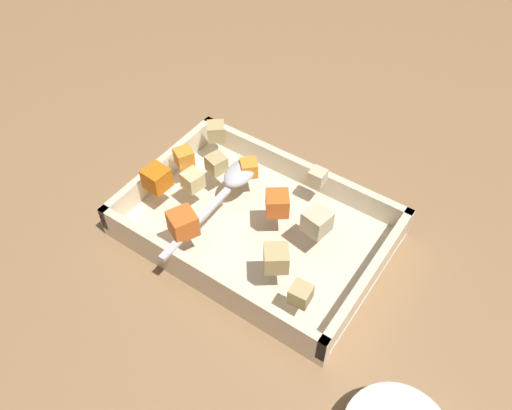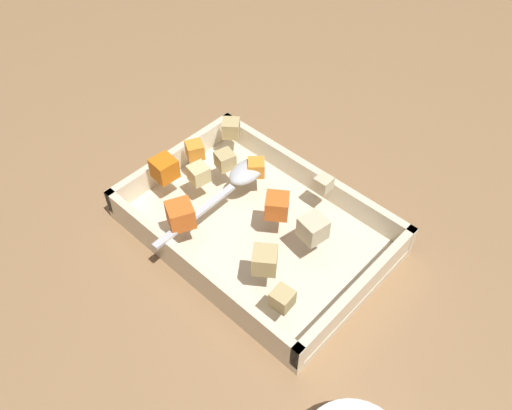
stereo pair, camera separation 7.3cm
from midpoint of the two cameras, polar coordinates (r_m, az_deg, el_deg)
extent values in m
plane|color=#936D47|center=(0.77, -3.29, -4.01)|extent=(4.00, 4.00, 0.00)
cube|color=beige|center=(0.77, -2.70, -2.96)|extent=(0.37, 0.25, 0.01)
cube|color=beige|center=(0.70, -8.65, -7.79)|extent=(0.37, 0.01, 0.04)
cube|color=beige|center=(0.82, 2.20, 3.59)|extent=(0.37, 0.01, 0.04)
cube|color=beige|center=(0.84, -12.59, 3.63)|extent=(0.01, 0.25, 0.04)
cube|color=beige|center=(0.70, 9.14, -7.96)|extent=(0.01, 0.25, 0.04)
cube|color=orange|center=(0.78, -3.46, 3.86)|extent=(0.03, 0.03, 0.02)
cube|color=orange|center=(0.71, -10.81, -2.12)|extent=(0.05, 0.05, 0.03)
cube|color=orange|center=(0.72, -0.56, 0.02)|extent=(0.04, 0.04, 0.03)
cube|color=orange|center=(0.80, -10.36, 4.97)|extent=(0.03, 0.03, 0.03)
cube|color=orange|center=(0.78, -13.29, 2.66)|extent=(0.03, 0.03, 0.03)
cube|color=tan|center=(0.84, -6.84, 7.77)|extent=(0.04, 0.04, 0.03)
cube|color=tan|center=(0.64, 1.54, -9.77)|extent=(0.03, 0.03, 0.02)
cube|color=tan|center=(0.79, -6.94, 4.30)|extent=(0.03, 0.03, 0.03)
cube|color=tan|center=(0.66, -0.96, -5.95)|extent=(0.04, 0.04, 0.03)
cube|color=#E0CC89|center=(0.77, -9.43, 2.62)|extent=(0.03, 0.03, 0.03)
cube|color=beige|center=(0.70, 3.65, -1.96)|extent=(0.04, 0.04, 0.03)
cube|color=beige|center=(0.77, 3.97, 2.91)|extent=(0.02, 0.02, 0.02)
ellipsoid|color=silver|center=(0.77, -4.40, 3.36)|extent=(0.04, 0.06, 0.02)
cube|color=silver|center=(0.73, -9.28, -2.00)|extent=(0.01, 0.15, 0.01)
camera|label=1|loc=(0.04, -92.87, -3.18)|focal=37.17mm
camera|label=2|loc=(0.04, 87.13, 3.18)|focal=37.17mm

